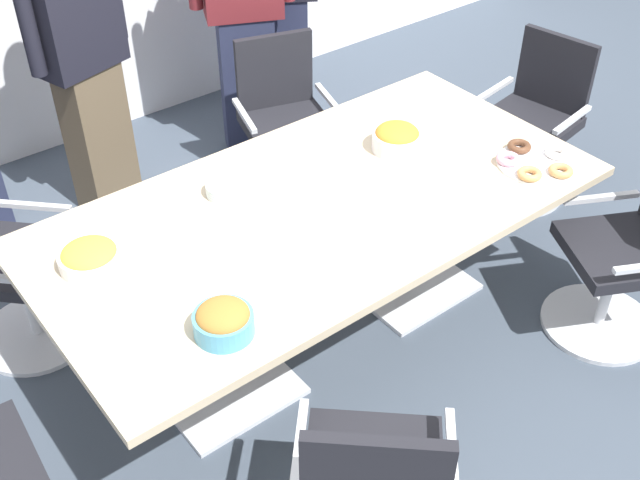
% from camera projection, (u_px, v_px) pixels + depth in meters
% --- Properties ---
extents(ground_plane, '(10.00, 10.00, 0.01)m').
position_uv_depth(ground_plane, '(320.00, 330.00, 3.74)').
color(ground_plane, '#3D4754').
extents(conference_table, '(2.40, 1.20, 0.75)m').
position_uv_depth(conference_table, '(320.00, 226.00, 3.35)').
color(conference_table, '#CCB793').
rests_on(conference_table, ground).
extents(office_chair_0, '(0.67, 0.67, 0.91)m').
position_uv_depth(office_chair_0, '(285.00, 130.00, 4.40)').
color(office_chair_0, silver).
rests_on(office_chair_0, ground).
extents(office_chair_1, '(0.76, 0.76, 0.91)m').
position_uv_depth(office_chair_1, '(7.00, 269.00, 3.47)').
color(office_chair_1, silver).
rests_on(office_chair_1, ground).
extents(office_chair_4, '(0.73, 0.73, 0.91)m').
position_uv_depth(office_chair_4, '(628.00, 259.00, 3.52)').
color(office_chair_4, silver).
rests_on(office_chair_4, ground).
extents(office_chair_5, '(0.62, 0.62, 0.91)m').
position_uv_depth(office_chair_5, '(532.00, 128.00, 4.42)').
color(office_chair_5, silver).
rests_on(office_chair_5, ground).
extents(person_standing_1, '(0.61, 0.33, 1.78)m').
position_uv_depth(person_standing_1, '(81.00, 52.00, 3.99)').
color(person_standing_1, brown).
rests_on(person_standing_1, ground).
extents(person_standing_2, '(0.59, 0.38, 1.82)m').
position_uv_depth(person_standing_2, '(243.00, 0.00, 4.45)').
color(person_standing_2, '#232842').
rests_on(person_standing_2, ground).
extents(snack_bowl_pretzels, '(0.21, 0.21, 0.12)m').
position_uv_depth(snack_bowl_pretzels, '(223.00, 320.00, 2.65)').
color(snack_bowl_pretzels, '#4C9EC6').
rests_on(snack_bowl_pretzels, conference_table).
extents(snack_bowl_chips_yellow, '(0.24, 0.24, 0.09)m').
position_uv_depth(snack_bowl_chips_yellow, '(90.00, 257.00, 2.93)').
color(snack_bowl_chips_yellow, white).
rests_on(snack_bowl_chips_yellow, conference_table).
extents(snack_bowl_chips_orange, '(0.23, 0.23, 0.12)m').
position_uv_depth(snack_bowl_chips_orange, '(397.00, 138.00, 3.56)').
color(snack_bowl_chips_orange, white).
rests_on(snack_bowl_chips_orange, conference_table).
extents(donut_platter, '(0.35, 0.35, 0.04)m').
position_uv_depth(donut_platter, '(535.00, 162.00, 3.48)').
color(donut_platter, white).
rests_on(donut_platter, conference_table).
extents(plate_stack, '(0.18, 0.18, 0.05)m').
position_uv_depth(plate_stack, '(227.00, 188.00, 3.31)').
color(plate_stack, white).
rests_on(plate_stack, conference_table).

